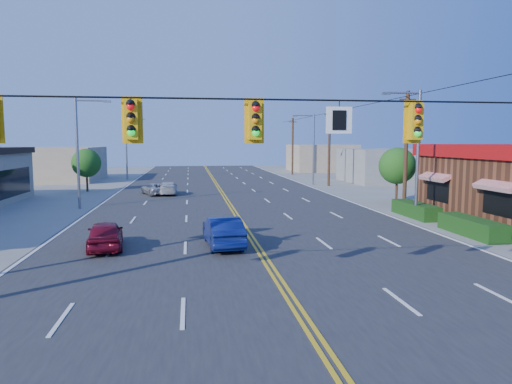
{
  "coord_description": "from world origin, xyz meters",
  "views": [
    {
      "loc": [
        -3.0,
        -12.53,
        4.84
      ],
      "look_at": [
        0.47,
        11.24,
        2.2
      ],
      "focal_mm": 32.0,
      "sensor_mm": 36.0,
      "label": 1
    }
  ],
  "objects": [
    {
      "name": "ground",
      "position": [
        0.0,
        0.0,
        0.0
      ],
      "size": [
        160.0,
        160.0,
        0.0
      ],
      "primitive_type": "plane",
      "color": "gray",
      "rests_on": "ground"
    },
    {
      "name": "road",
      "position": [
        0.0,
        20.0,
        0.03
      ],
      "size": [
        20.0,
        120.0,
        0.06
      ],
      "primitive_type": "cube",
      "color": "#2D2D30",
      "rests_on": "ground"
    },
    {
      "name": "signal_span",
      "position": [
        -0.12,
        0.0,
        4.89
      ],
      "size": [
        24.32,
        0.34,
        9.0
      ],
      "color": "#47301E",
      "rests_on": "ground"
    },
    {
      "name": "streetlight_se",
      "position": [
        10.79,
        14.0,
        4.51
      ],
      "size": [
        2.55,
        0.25,
        8.0
      ],
      "color": "gray",
      "rests_on": "ground"
    },
    {
      "name": "streetlight_ne",
      "position": [
        10.79,
        38.0,
        4.51
      ],
      "size": [
        2.55,
        0.25,
        8.0
      ],
      "color": "gray",
      "rests_on": "ground"
    },
    {
      "name": "streetlight_sw",
      "position": [
        -10.79,
        22.0,
        4.51
      ],
      "size": [
        2.55,
        0.25,
        8.0
      ],
      "color": "gray",
      "rests_on": "ground"
    },
    {
      "name": "streetlight_nw",
      "position": [
        -10.79,
        48.0,
        4.51
      ],
      "size": [
        2.55,
        0.25,
        8.0
      ],
      "color": "gray",
      "rests_on": "ground"
    },
    {
      "name": "utility_pole_near",
      "position": [
        12.2,
        18.0,
        4.2
      ],
      "size": [
        0.28,
        0.28,
        8.4
      ],
      "primitive_type": "cylinder",
      "color": "#47301E",
      "rests_on": "ground"
    },
    {
      "name": "utility_pole_mid",
      "position": [
        12.2,
        36.0,
        4.2
      ],
      "size": [
        0.28,
        0.28,
        8.4
      ],
      "primitive_type": "cylinder",
      "color": "#47301E",
      "rests_on": "ground"
    },
    {
      "name": "utility_pole_far",
      "position": [
        12.2,
        54.0,
        4.2
      ],
      "size": [
        0.28,
        0.28,
        8.4
      ],
      "primitive_type": "cylinder",
      "color": "#47301E",
      "rests_on": "ground"
    },
    {
      "name": "tree_kfc_rear",
      "position": [
        13.5,
        22.0,
        2.93
      ],
      "size": [
        2.94,
        2.94,
        4.41
      ],
      "color": "#47301E",
      "rests_on": "ground"
    },
    {
      "name": "tree_west",
      "position": [
        -13.0,
        34.0,
        2.79
      ],
      "size": [
        2.8,
        2.8,
        4.2
      ],
      "color": "#47301E",
      "rests_on": "ground"
    },
    {
      "name": "bld_east_mid",
      "position": [
        22.0,
        40.0,
        2.0
      ],
      "size": [
        12.0,
        10.0,
        4.0
      ],
      "primitive_type": "cube",
      "color": "gray",
      "rests_on": "ground"
    },
    {
      "name": "bld_west_far",
      "position": [
        -20.0,
        48.0,
        2.1
      ],
      "size": [
        11.0,
        12.0,
        4.2
      ],
      "primitive_type": "cube",
      "color": "tan",
      "rests_on": "ground"
    },
    {
      "name": "bld_east_far",
      "position": [
        19.0,
        62.0,
        2.2
      ],
      "size": [
        10.0,
        10.0,
        4.4
      ],
      "primitive_type": "cube",
      "color": "tan",
      "rests_on": "ground"
    },
    {
      "name": "car_magenta",
      "position": [
        -6.8,
        8.36,
        0.64
      ],
      "size": [
        2.01,
        3.94,
        1.28
      ],
      "primitive_type": "imported",
      "rotation": [
        0.0,
        0.0,
        3.28
      ],
      "color": "maroon",
      "rests_on": "ground"
    },
    {
      "name": "car_blue",
      "position": [
        -1.52,
        8.16,
        0.69
      ],
      "size": [
        1.79,
        4.27,
        1.37
      ],
      "primitive_type": "imported",
      "rotation": [
        0.0,
        0.0,
        3.22
      ],
      "color": "navy",
      "rests_on": "ground"
    },
    {
      "name": "car_white",
      "position": [
        -4.97,
        29.68,
        0.59
      ],
      "size": [
        1.74,
        4.08,
        1.17
      ],
      "primitive_type": "imported",
      "rotation": [
        0.0,
        0.0,
        3.17
      ],
      "color": "#BDBDBD",
      "rests_on": "ground"
    },
    {
      "name": "car_silver",
      "position": [
        -6.18,
        29.67,
        0.53
      ],
      "size": [
        3.04,
        4.2,
        1.06
      ],
      "primitive_type": "imported",
      "rotation": [
        0.0,
        0.0,
        3.52
      ],
      "color": "#B8B7BD",
      "rests_on": "ground"
    }
  ]
}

